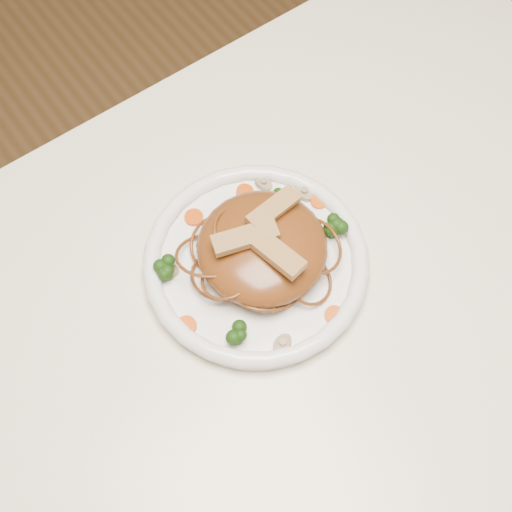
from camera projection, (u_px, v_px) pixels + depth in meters
ground at (267, 470)px, 1.43m from camera, size 4.00×4.00×0.00m
table at (275, 377)px, 0.85m from camera, size 1.20×0.80×0.75m
plate at (256, 265)px, 0.80m from camera, size 0.28×0.28×0.02m
noodle_mound at (262, 247)px, 0.77m from camera, size 0.15×0.15×0.05m
chicken_a at (273, 209)px, 0.76m from camera, size 0.07×0.03×0.01m
chicken_b at (245, 237)px, 0.74m from camera, size 0.08×0.04×0.01m
chicken_c at (273, 251)px, 0.74m from camera, size 0.04×0.08×0.01m
broccoli_0 at (282, 195)px, 0.82m from camera, size 0.02×0.02×0.03m
broccoli_1 at (167, 270)px, 0.78m from camera, size 0.03×0.03×0.03m
broccoli_2 at (237, 335)px, 0.74m from camera, size 0.03×0.03×0.03m
broccoli_3 at (333, 227)px, 0.80m from camera, size 0.03×0.03×0.03m
carrot_0 at (245, 192)px, 0.84m from camera, size 0.03×0.03×0.00m
carrot_1 at (186, 326)px, 0.76m from camera, size 0.02×0.02×0.00m
carrot_2 at (319, 201)px, 0.83m from camera, size 0.02×0.02×0.00m
carrot_3 at (194, 217)px, 0.82m from camera, size 0.03×0.03×0.00m
carrot_4 at (334, 315)px, 0.76m from camera, size 0.03×0.03×0.00m
mushroom_0 at (282, 344)px, 0.75m from camera, size 0.03×0.03×0.01m
mushroom_1 at (304, 193)px, 0.84m from camera, size 0.03×0.03×0.01m
mushroom_2 at (170, 270)px, 0.79m from camera, size 0.03×0.03×0.01m
mushroom_3 at (264, 184)px, 0.84m from camera, size 0.03×0.03×0.01m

